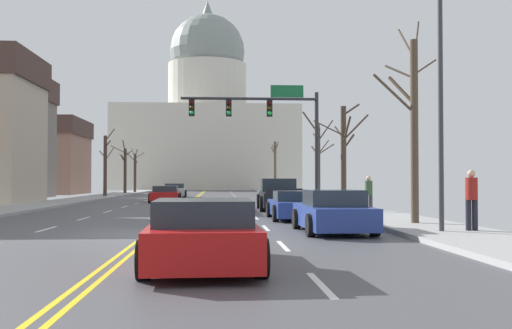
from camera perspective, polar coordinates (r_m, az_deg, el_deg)
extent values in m
cube|color=#47474C|center=(17.51, -10.12, -6.71)|extent=(14.00, 180.00, 0.06)
cube|color=yellow|center=(17.52, -10.52, -6.60)|extent=(0.10, 176.40, 0.00)
cube|color=yellow|center=(17.49, -9.73, -6.61)|extent=(0.10, 176.40, 0.00)
cube|color=silver|center=(9.09, 6.25, -11.42)|extent=(0.12, 2.20, 0.00)
cube|color=silver|center=(14.19, 2.62, -7.83)|extent=(0.12, 2.20, 0.00)
cube|color=silver|center=(19.35, 0.94, -6.14)|extent=(0.12, 2.20, 0.00)
cube|color=silver|center=(24.52, -0.02, -5.15)|extent=(0.12, 2.20, 0.00)
cube|color=silver|center=(29.70, -0.65, -4.51)|extent=(0.12, 2.20, 0.00)
cube|color=silver|center=(34.89, -1.09, -4.06)|extent=(0.12, 2.20, 0.00)
cube|color=silver|center=(40.08, -1.42, -3.73)|extent=(0.12, 2.20, 0.00)
cube|color=silver|center=(45.28, -1.67, -3.47)|extent=(0.12, 2.20, 0.00)
cube|color=silver|center=(50.47, -1.87, -3.26)|extent=(0.12, 2.20, 0.00)
cube|color=silver|center=(55.67, -2.03, -3.10)|extent=(0.12, 2.20, 0.00)
cube|color=silver|center=(60.86, -2.17, -2.96)|extent=(0.12, 2.20, 0.00)
cube|color=silver|center=(66.06, -2.28, -2.84)|extent=(0.12, 2.20, 0.00)
cube|color=silver|center=(71.26, -2.38, -2.74)|extent=(0.12, 2.20, 0.00)
cube|color=silver|center=(76.45, -2.46, -2.66)|extent=(0.12, 2.20, 0.00)
cube|color=silver|center=(81.65, -2.53, -2.58)|extent=(0.12, 2.20, 0.00)
cube|color=silver|center=(20.05, -19.54, -5.89)|extent=(0.12, 2.20, 0.00)
cube|color=silver|center=(25.08, -16.26, -5.01)|extent=(0.12, 2.20, 0.00)
cube|color=silver|center=(30.17, -14.09, -4.42)|extent=(0.12, 2.20, 0.00)
cube|color=silver|center=(35.29, -12.55, -4.00)|extent=(0.12, 2.20, 0.00)
cube|color=silver|center=(40.43, -11.40, -3.68)|extent=(0.12, 2.20, 0.00)
cube|color=silver|center=(45.58, -10.51, -3.43)|extent=(0.12, 2.20, 0.00)
cube|color=silver|center=(50.74, -9.81, -3.23)|extent=(0.12, 2.20, 0.00)
cube|color=silver|center=(55.91, -9.23, -3.07)|extent=(0.12, 2.20, 0.00)
cube|color=silver|center=(61.09, -8.75, -2.94)|extent=(0.12, 2.20, 0.00)
cube|color=silver|center=(66.27, -8.35, -2.82)|extent=(0.12, 2.20, 0.00)
cube|color=silver|center=(71.45, -8.00, -2.73)|extent=(0.12, 2.20, 0.00)
cube|color=silver|center=(76.64, -7.70, -2.64)|extent=(0.12, 2.20, 0.00)
cube|color=silver|center=(81.82, -7.44, -2.57)|extent=(0.12, 2.20, 0.00)
cube|color=#989898|center=(18.57, 17.09, -6.06)|extent=(3.00, 180.00, 0.14)
cylinder|color=#28282D|center=(34.21, 5.87, 1.55)|extent=(0.22, 0.22, 6.48)
cylinder|color=#28282D|center=(34.06, -0.66, 6.36)|extent=(7.80, 0.16, 0.16)
cube|color=black|center=(34.07, 1.31, 5.41)|extent=(0.32, 0.28, 0.92)
sphere|color=#330504|center=(33.95, 1.33, 5.91)|extent=(0.22, 0.22, 0.22)
sphere|color=#332B05|center=(33.91, 1.33, 5.44)|extent=(0.22, 0.22, 0.22)
sphere|color=#19CC47|center=(33.88, 1.33, 4.97)|extent=(0.22, 0.22, 0.22)
cube|color=black|center=(33.95, -2.65, 5.43)|extent=(0.32, 0.28, 0.92)
sphere|color=#330504|center=(33.83, -2.64, 5.94)|extent=(0.22, 0.22, 0.22)
sphere|color=#332B05|center=(33.79, -2.64, 5.47)|extent=(0.22, 0.22, 0.22)
sphere|color=#19CC47|center=(33.76, -2.64, 5.00)|extent=(0.22, 0.22, 0.22)
cube|color=black|center=(33.98, -6.22, 5.44)|extent=(0.32, 0.28, 0.92)
sphere|color=#330504|center=(33.86, -6.23, 5.94)|extent=(0.22, 0.22, 0.22)
sphere|color=#332B05|center=(33.82, -6.23, 5.47)|extent=(0.22, 0.22, 0.22)
sphere|color=#19CC47|center=(33.79, -6.23, 5.00)|extent=(0.22, 0.22, 0.22)
cube|color=#146033|center=(34.33, 3.00, 7.06)|extent=(1.90, 0.06, 0.70)
cylinder|color=#333338|center=(17.55, 17.36, 6.93)|extent=(0.14, 0.14, 7.96)
cube|color=beige|center=(100.36, -4.73, 1.43)|extent=(29.53, 20.42, 13.31)
cylinder|color=beige|center=(101.44, -4.71, 7.41)|extent=(13.20, 13.20, 7.86)
sphere|color=gray|center=(102.57, -4.70, 10.80)|extent=(12.63, 12.63, 12.63)
cone|color=gray|center=(104.43, -4.70, 14.83)|extent=(1.80, 1.80, 2.40)
cube|color=black|center=(30.76, 2.26, -3.33)|extent=(2.05, 5.77, 0.72)
cube|color=#1E2833|center=(31.55, 2.14, -2.00)|extent=(1.81, 1.99, 0.69)
cube|color=black|center=(27.96, 2.71, -2.55)|extent=(1.76, 0.14, 0.22)
cylinder|color=black|center=(32.42, 0.33, -3.55)|extent=(0.30, 0.81, 0.80)
cylinder|color=black|center=(32.57, 3.70, -3.54)|extent=(0.30, 0.81, 0.80)
cylinder|color=black|center=(28.99, 0.64, -3.80)|extent=(0.30, 0.81, 0.80)
cylinder|color=black|center=(29.15, 4.41, -3.78)|extent=(0.30, 0.81, 0.80)
cube|color=navy|center=(23.67, 3.66, -4.20)|extent=(1.73, 4.59, 0.58)
cube|color=#232D38|center=(23.48, 3.71, -3.03)|extent=(1.52, 1.94, 0.40)
cylinder|color=black|center=(25.00, 1.29, -4.35)|extent=(0.22, 0.64, 0.64)
cylinder|color=black|center=(25.20, 5.20, -4.33)|extent=(0.22, 0.64, 0.64)
cylinder|color=black|center=(22.17, 1.90, -4.72)|extent=(0.22, 0.64, 0.64)
cylinder|color=black|center=(22.40, 6.30, -4.68)|extent=(0.22, 0.64, 0.64)
cube|color=navy|center=(17.89, 7.41, -4.97)|extent=(1.87, 4.32, 0.64)
cube|color=#232D38|center=(17.71, 7.52, -3.20)|extent=(1.61, 1.89, 0.48)
cylinder|color=black|center=(19.05, 3.92, -5.25)|extent=(0.23, 0.64, 0.64)
cylinder|color=black|center=(19.39, 9.21, -5.17)|extent=(0.23, 0.64, 0.64)
cylinder|color=black|center=(16.43, 5.29, -5.85)|extent=(0.23, 0.64, 0.64)
cylinder|color=black|center=(16.83, 11.37, -5.72)|extent=(0.23, 0.64, 0.64)
cube|color=#B71414|center=(10.81, -5.16, -7.28)|extent=(1.99, 4.37, 0.64)
cube|color=#232D38|center=(10.34, -5.15, -4.57)|extent=(1.70, 2.19, 0.43)
cylinder|color=black|center=(12.19, -9.59, -7.36)|extent=(0.24, 0.65, 0.64)
cylinder|color=black|center=(12.19, -0.80, -7.38)|extent=(0.24, 0.65, 0.64)
cylinder|color=black|center=(9.54, -10.77, -9.01)|extent=(0.24, 0.65, 0.64)
cylinder|color=black|center=(9.55, 0.51, -9.02)|extent=(0.24, 0.65, 0.64)
cube|color=#B71414|center=(42.09, -8.73, -2.99)|extent=(2.01, 4.66, 0.58)
cube|color=#232D38|center=(42.23, -8.72, -2.33)|extent=(1.72, 2.22, 0.40)
cylinder|color=black|center=(40.61, -7.53, -3.24)|extent=(0.24, 0.65, 0.64)
cylinder|color=black|center=(40.73, -10.18, -3.22)|extent=(0.24, 0.65, 0.64)
cylinder|color=black|center=(43.47, -7.38, -3.12)|extent=(0.24, 0.65, 0.64)
cylinder|color=black|center=(43.58, -9.85, -3.11)|extent=(0.24, 0.65, 0.64)
cube|color=#9EA3A8|center=(53.89, -7.86, -2.62)|extent=(2.02, 4.41, 0.65)
cube|color=#232D38|center=(54.28, -7.84, -2.05)|extent=(1.72, 2.04, 0.43)
cylinder|color=black|center=(52.52, -6.89, -2.84)|extent=(0.24, 0.65, 0.64)
cylinder|color=black|center=(52.60, -8.95, -2.83)|extent=(0.24, 0.65, 0.64)
cylinder|color=black|center=(55.21, -6.82, -2.77)|extent=(0.24, 0.65, 0.64)
cylinder|color=black|center=(55.29, -8.77, -2.76)|extent=(0.24, 0.65, 0.64)
cube|color=#8C6656|center=(69.56, -20.76, -0.05)|extent=(10.74, 9.92, 6.38)
cube|color=#47332D|center=(69.78, -20.73, 3.34)|extent=(11.17, 10.32, 1.87)
cylinder|color=#423328|center=(41.29, 6.03, 0.05)|extent=(0.28, 0.28, 5.06)
cylinder|color=#423328|center=(41.93, 6.06, 3.09)|extent=(0.37, 1.13, 1.26)
cylinder|color=#423328|center=(41.24, 6.72, 3.27)|extent=(1.03, 0.63, 1.45)
cylinder|color=#423328|center=(41.63, 6.52, 1.67)|extent=(0.89, 0.54, 1.03)
cylinder|color=#423328|center=(41.87, 5.78, 2.67)|extent=(0.29, 1.08, 0.59)
cylinder|color=#423328|center=(41.59, 5.28, 4.03)|extent=(1.14, 0.55, 1.61)
cylinder|color=#423328|center=(41.87, 5.71, 1.29)|extent=(0.40, 1.24, 0.81)
cylinder|color=#423328|center=(41.52, 6.77, 1.47)|extent=(1.18, 0.26, 0.79)
cylinder|color=#423328|center=(66.65, -12.50, -0.58)|extent=(0.33, 0.33, 4.87)
cylinder|color=#423328|center=(66.09, -12.75, 0.56)|extent=(0.47, 1.31, 0.99)
cylinder|color=#423328|center=(67.09, -12.20, 1.05)|extent=(0.66, 0.96, 0.66)
cylinder|color=#423328|center=(66.48, -13.16, 1.44)|extent=(1.52, 0.82, 0.83)
cylinder|color=#423328|center=(66.03, -12.66, 0.52)|extent=(0.29, 1.43, 0.93)
cylinder|color=#423328|center=(66.24, -12.60, 1.66)|extent=(0.22, 1.14, 1.48)
cylinder|color=#4C3D2D|center=(20.48, 15.02, 3.15)|extent=(0.26, 0.26, 6.14)
cylinder|color=#4C3D2D|center=(21.15, 15.98, 9.01)|extent=(0.98, 0.55, 0.65)
cylinder|color=#4C3D2D|center=(21.12, 13.66, 8.67)|extent=(0.76, 1.07, 0.66)
cylinder|color=#4C3D2D|center=(21.47, 15.19, 11.33)|extent=(0.58, 1.02, 1.69)
cylinder|color=#4C3D2D|center=(20.98, 13.85, 6.95)|extent=(0.72, 1.04, 1.12)
cylinder|color=#4C3D2D|center=(21.64, 14.26, 11.26)|extent=(0.13, 1.53, 1.38)
cylinder|color=#4C3D2D|center=(20.59, 13.15, 6.67)|extent=(1.36, 0.45, 1.40)
cylinder|color=#423328|center=(70.87, -11.58, -0.80)|extent=(0.32, 0.32, 4.48)
cylinder|color=#423328|center=(71.34, -11.48, 1.07)|extent=(0.24, 0.91, 1.02)
cylinder|color=#423328|center=(71.05, -11.98, 0.73)|extent=(1.10, 0.20, 1.10)
cylinder|color=#423328|center=(71.45, -11.14, 0.87)|extent=(1.00, 1.25, 0.80)
cylinder|color=#423328|center=(71.45, -11.74, 1.08)|extent=(0.64, 1.03, 1.25)
cylinder|color=#423328|center=(71.44, -11.49, 0.07)|extent=(0.19, 1.18, 0.70)
cylinder|color=brown|center=(70.91, 1.84, -0.20)|extent=(0.34, 0.34, 6.04)
cylinder|color=brown|center=(70.73, 1.99, 1.74)|extent=(0.46, 0.71, 1.21)
cylinder|color=brown|center=(70.76, 1.66, 1.31)|extent=(0.63, 0.54, 0.98)
cylinder|color=brown|center=(70.79, 1.97, 1.60)|extent=(0.43, 0.57, 0.98)
cylinder|color=brown|center=(70.73, 1.70, 1.57)|extent=(0.49, 0.58, 0.98)
cylinder|color=#423328|center=(54.26, -14.33, -0.11)|extent=(0.32, 0.32, 5.37)
cylinder|color=#423328|center=(53.91, -14.10, 1.94)|extent=(0.69, 0.86, 0.60)
cylinder|color=#423328|center=(54.34, -13.94, 0.97)|extent=(0.78, 0.32, 1.17)
cylinder|color=#423328|center=(54.91, -14.58, 0.94)|extent=(0.82, 1.23, 0.75)
cylinder|color=#423328|center=(54.75, -13.90, 2.78)|extent=(0.76, 0.97, 1.21)
cylinder|color=#423328|center=(30.70, 8.43, 0.74)|extent=(0.29, 0.29, 5.22)
cylinder|color=#423328|center=(30.28, 8.75, 3.28)|extent=(0.24, 1.16, 1.32)
cylinder|color=#423328|center=(31.07, 9.59, 3.55)|extent=(1.44, 0.38, 1.41)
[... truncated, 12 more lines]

